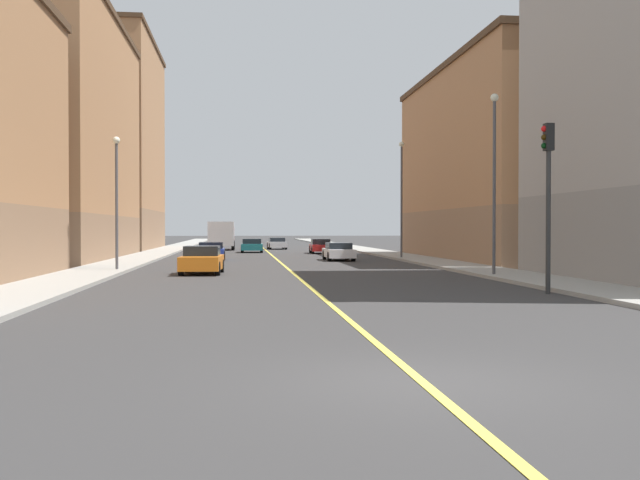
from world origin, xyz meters
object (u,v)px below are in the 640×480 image
car_silver (277,243)px  street_lamp_left_near (494,166)px  traffic_light_left_near (548,183)px  street_lamp_left_far (401,188)px  car_white (339,251)px  street_lamp_right_near (117,188)px  car_teal (252,246)px  car_blue (211,251)px  building_left_mid (508,164)px  building_right_distant (106,145)px  building_right_midblock (45,136)px  box_truck (222,235)px  car_red (321,246)px  car_orange (202,260)px

car_silver → street_lamp_left_near: bearing=-80.7°
traffic_light_left_near → street_lamp_left_far: size_ratio=0.70×
traffic_light_left_near → car_white: bearing=97.8°
traffic_light_left_near → car_silver: size_ratio=1.29×
street_lamp_right_near → car_teal: street_lamp_right_near is taller
street_lamp_left_far → car_blue: street_lamp_left_far is taller
traffic_light_left_near → street_lamp_right_near: bearing=139.4°
street_lamp_right_near → car_silver: bearing=75.8°
building_left_mid → car_blue: 21.25m
car_silver → car_teal: bearing=-105.5°
traffic_light_left_near → car_white: size_ratio=1.27×
street_lamp_left_far → building_right_distant: bearing=133.9°
car_blue → building_right_midblock: bearing=171.0°
street_lamp_left_far → box_truck: street_lamp_left_far is taller
street_lamp_left_far → car_silver: (-7.34, 25.99, -4.35)m
street_lamp_right_near → car_red: (13.00, 25.85, -3.55)m
car_silver → car_red: 13.41m
traffic_light_left_near → building_right_distant: bearing=114.2°
street_lamp_left_near → car_teal: street_lamp_left_near is taller
building_left_mid → building_right_midblock: bearing=174.1°
building_right_distant → car_orange: (11.49, -40.23, -9.80)m
building_right_distant → car_red: building_right_distant is taller
street_lamp_right_near → car_teal: (7.14, 29.00, -3.56)m
street_lamp_left_near → car_red: size_ratio=1.97×
car_white → car_teal: size_ratio=1.06×
street_lamp_right_near → car_teal: size_ratio=1.57×
building_left_mid → car_teal: building_left_mid is taller
street_lamp_left_far → car_silver: street_lamp_left_far is taller
car_blue → car_teal: size_ratio=0.96×
building_left_mid → box_truck: bearing=128.6°
building_right_distant → street_lamp_right_near: size_ratio=3.19×
building_right_midblock → street_lamp_right_near: 17.31m
car_white → car_teal: 17.96m
building_right_distant → street_lamp_left_far: (24.44, -25.40, -5.50)m
box_truck → car_silver: bearing=17.1°
building_left_mid → street_lamp_left_far: building_left_mid is taller
street_lamp_left_far → car_blue: size_ratio=2.00×
building_left_mid → car_white: building_left_mid is taller
building_right_midblock → traffic_light_left_near: building_right_midblock is taller
car_orange → street_lamp_left_far: bearing=48.9°
building_right_midblock → street_lamp_left_far: (24.44, -2.22, -3.53)m
building_left_mid → car_blue: building_left_mid is taller
building_left_mid → street_lamp_right_near: 27.27m
traffic_light_left_near → street_lamp_right_near: size_ratio=0.86×
car_white → building_right_midblock: bearing=170.8°
building_right_distant → car_teal: (14.37, -9.31, -9.84)m
street_lamp_left_far → car_red: (-4.22, 12.95, -4.33)m
building_left_mid → car_silver: 31.31m
building_right_midblock → car_silver: (17.10, 23.77, -7.89)m
traffic_light_left_near → car_orange: 17.16m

